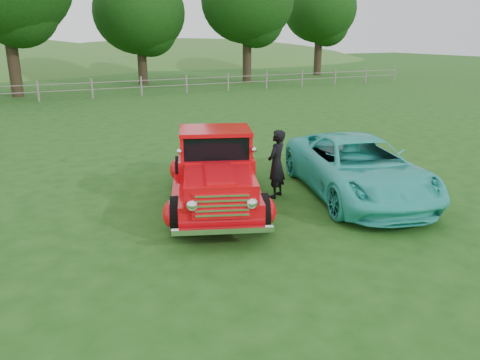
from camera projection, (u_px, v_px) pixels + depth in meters
name	position (u px, v px, depth m)	size (l,w,h in m)	color
ground	(283.00, 229.00, 9.36)	(140.00, 140.00, 0.00)	#1B4713
distant_hills	(13.00, 102.00, 59.88)	(116.00, 60.00, 18.00)	#316124
fence_line	(92.00, 88.00, 28.00)	(48.00, 0.12, 1.20)	gray
tree_near_east	(139.00, 13.00, 34.72)	(6.80, 6.80, 8.33)	#2E2317
tree_mid_east	(247.00, 1.00, 36.11)	(7.20, 7.20, 9.44)	#2E2317
tree_far_east	(320.00, 9.00, 42.57)	(6.60, 6.60, 8.86)	#2E2317
red_pickup	(216.00, 172.00, 10.40)	(3.44, 5.28, 1.78)	black
teal_sedan	(358.00, 167.00, 11.09)	(2.33, 5.05, 1.40)	#32C9BA
man	(276.00, 164.00, 10.95)	(0.59, 0.39, 1.62)	black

